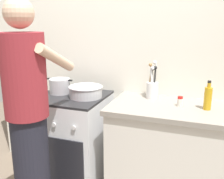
# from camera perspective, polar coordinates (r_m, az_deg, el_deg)

# --- Properties ---
(back_wall) EXTENTS (3.20, 0.10, 2.50)m
(back_wall) POSITION_cam_1_polar(r_m,az_deg,el_deg) (2.44, 6.41, 7.50)
(back_wall) COLOR silver
(back_wall) RESTS_ON ground
(countertop) EXTENTS (1.00, 0.60, 0.90)m
(countertop) POSITION_cam_1_polar(r_m,az_deg,el_deg) (2.30, 12.46, -14.26)
(countertop) COLOR silver
(countertop) RESTS_ON ground
(stove_range) EXTENTS (0.60, 0.62, 0.90)m
(stove_range) POSITION_cam_1_polar(r_m,az_deg,el_deg) (2.54, -8.45, -11.14)
(stove_range) COLOR silver
(stove_range) RESTS_ON ground
(pot) EXTENTS (0.26, 0.19, 0.14)m
(pot) POSITION_cam_1_polar(r_m,az_deg,el_deg) (2.47, -11.28, 0.75)
(pot) COLOR #B2B2B7
(pot) RESTS_ON stove_range
(mixing_bowl) EXTENTS (0.30, 0.30, 0.10)m
(mixing_bowl) POSITION_cam_1_polar(r_m,az_deg,el_deg) (2.32, -5.75, -0.33)
(mixing_bowl) COLOR #B7B7BC
(mixing_bowl) RESTS_ON stove_range
(utensil_crock) EXTENTS (0.10, 0.10, 0.33)m
(utensil_crock) POSITION_cam_1_polar(r_m,az_deg,el_deg) (2.29, 8.77, 0.58)
(utensil_crock) COLOR silver
(utensil_crock) RESTS_ON countertop
(spice_bottle) EXTENTS (0.04, 0.04, 0.08)m
(spice_bottle) POSITION_cam_1_polar(r_m,az_deg,el_deg) (2.12, 14.60, -2.54)
(spice_bottle) COLOR silver
(spice_bottle) RESTS_ON countertop
(oil_bottle) EXTENTS (0.06, 0.06, 0.22)m
(oil_bottle) POSITION_cam_1_polar(r_m,az_deg,el_deg) (2.10, 20.16, -1.69)
(oil_bottle) COLOR gold
(oil_bottle) RESTS_ON countertop
(person) EXTENTS (0.41, 0.50, 1.70)m
(person) POSITION_cam_1_polar(r_m,az_deg,el_deg) (1.97, -17.73, -6.59)
(person) COLOR black
(person) RESTS_ON ground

